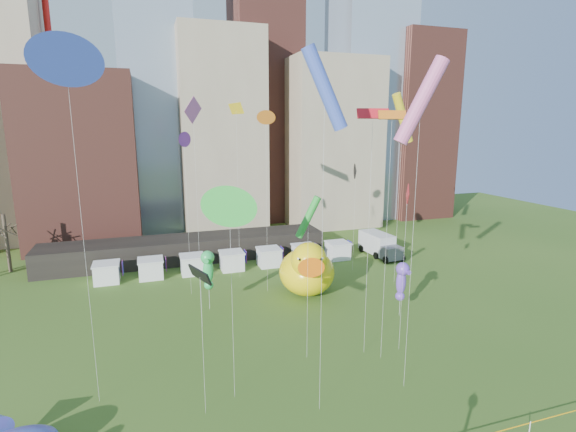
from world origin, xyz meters
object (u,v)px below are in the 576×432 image
object	(u,v)px
seahorse_purple	(402,278)
small_duck	(312,278)
big_duck	(307,269)
box_truck	(379,244)
seahorse_green	(208,267)

from	to	relation	value
seahorse_purple	small_duck	bearing A→B (deg)	119.28
small_duck	seahorse_purple	world-z (taller)	seahorse_purple
big_duck	seahorse_purple	bearing A→B (deg)	-34.63
seahorse_purple	box_truck	distance (m)	20.52
big_duck	box_truck	size ratio (longest dim) A/B	1.20
seahorse_green	seahorse_purple	world-z (taller)	seahorse_green
box_truck	big_duck	bearing A→B (deg)	-148.94
big_duck	seahorse_green	xyz separation A→B (m)	(-10.72, -0.48, 1.55)
big_duck	small_duck	bearing A→B (deg)	57.05
box_truck	small_duck	bearing A→B (deg)	-149.44
seahorse_green	seahorse_purple	size ratio (longest dim) A/B	1.13
big_duck	seahorse_green	distance (m)	10.84
seahorse_green	box_truck	distance (m)	28.29
big_duck	seahorse_purple	xyz separation A→B (m)	(6.72, -7.89, 0.91)
small_duck	box_truck	world-z (taller)	small_duck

